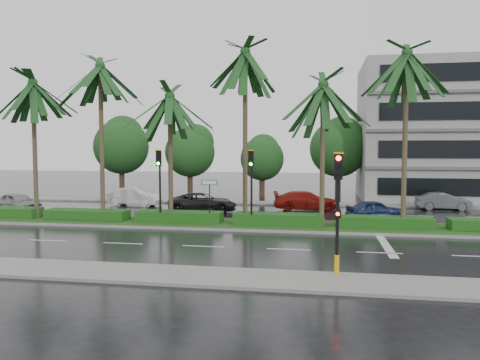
% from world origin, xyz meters
% --- Properties ---
extents(ground, '(120.00, 120.00, 0.00)m').
position_xyz_m(ground, '(0.00, 0.00, 0.00)').
color(ground, black).
rests_on(ground, ground).
extents(near_sidewalk, '(40.00, 2.40, 0.12)m').
position_xyz_m(near_sidewalk, '(0.00, -10.20, 0.06)').
color(near_sidewalk, slate).
rests_on(near_sidewalk, ground).
extents(far_sidewalk, '(40.00, 2.00, 0.12)m').
position_xyz_m(far_sidewalk, '(0.00, 12.00, 0.06)').
color(far_sidewalk, slate).
rests_on(far_sidewalk, ground).
extents(median, '(36.00, 4.00, 0.15)m').
position_xyz_m(median, '(0.00, 1.00, 0.08)').
color(median, gray).
rests_on(median, ground).
extents(hedge, '(35.20, 1.40, 0.60)m').
position_xyz_m(hedge, '(0.00, 1.00, 0.45)').
color(hedge, '#1C4513').
rests_on(hedge, median).
extents(lane_markings, '(34.00, 13.06, 0.01)m').
position_xyz_m(lane_markings, '(3.04, -0.43, 0.01)').
color(lane_markings, silver).
rests_on(lane_markings, ground).
extents(palm_row, '(26.30, 4.20, 10.87)m').
position_xyz_m(palm_row, '(-1.25, 1.02, 8.37)').
color(palm_row, '#3B2E22').
rests_on(palm_row, median).
extents(signal_near, '(0.34, 0.45, 4.36)m').
position_xyz_m(signal_near, '(6.00, -9.39, 2.50)').
color(signal_near, black).
rests_on(signal_near, near_sidewalk).
extents(signal_median_left, '(0.34, 0.42, 4.36)m').
position_xyz_m(signal_median_left, '(-4.00, 0.30, 3.00)').
color(signal_median_left, black).
rests_on(signal_median_left, median).
extents(signal_median_right, '(0.34, 0.42, 4.36)m').
position_xyz_m(signal_median_right, '(1.50, 0.30, 3.00)').
color(signal_median_right, black).
rests_on(signal_median_right, median).
extents(street_sign, '(0.95, 0.09, 2.60)m').
position_xyz_m(street_sign, '(-1.00, 0.48, 2.12)').
color(street_sign, black).
rests_on(street_sign, median).
extents(bg_trees, '(33.35, 5.39, 7.79)m').
position_xyz_m(bg_trees, '(0.19, 17.59, 4.73)').
color(bg_trees, '#342817').
rests_on(bg_trees, ground).
extents(building, '(16.00, 10.00, 12.00)m').
position_xyz_m(building, '(17.00, 18.00, 6.00)').
color(building, gray).
rests_on(building, ground).
extents(car_silver, '(3.17, 4.42, 1.40)m').
position_xyz_m(car_silver, '(-16.00, 4.11, 0.70)').
color(car_silver, gray).
rests_on(car_silver, ground).
extents(car_white, '(1.89, 4.46, 1.43)m').
position_xyz_m(car_white, '(-9.29, 9.20, 0.72)').
color(car_white, silver).
rests_on(car_white, ground).
extents(car_darkgrey, '(3.10, 5.25, 1.37)m').
position_xyz_m(car_darkgrey, '(-2.90, 6.31, 0.68)').
color(car_darkgrey, black).
rests_on(car_darkgrey, ground).
extents(car_red, '(2.63, 5.10, 1.41)m').
position_xyz_m(car_red, '(4.40, 8.63, 0.71)').
color(car_red, maroon).
rests_on(car_red, ground).
extents(car_blue, '(2.59, 3.91, 1.24)m').
position_xyz_m(car_blue, '(8.90, 5.03, 0.62)').
color(car_blue, navy).
rests_on(car_blue, ground).
extents(car_grey, '(1.56, 3.97, 1.29)m').
position_xyz_m(car_grey, '(14.44, 10.50, 0.64)').
color(car_grey, '#505355').
rests_on(car_grey, ground).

